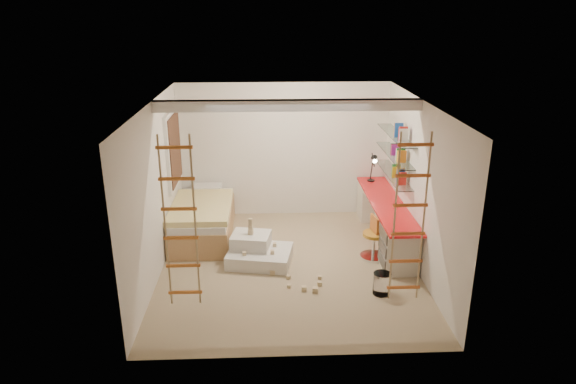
{
  "coord_description": "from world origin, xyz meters",
  "views": [
    {
      "loc": [
        -0.33,
        -7.3,
        3.88
      ],
      "look_at": [
        0.0,
        0.3,
        1.15
      ],
      "focal_mm": 32.0,
      "sensor_mm": 36.0,
      "label": 1
    }
  ],
  "objects_px": {
    "desk": "(385,220)",
    "swivel_chair": "(374,243)",
    "bed": "(203,219)",
    "play_platform": "(257,252)"
  },
  "relations": [
    {
      "from": "swivel_chair",
      "to": "play_platform",
      "type": "height_order",
      "value": "swivel_chair"
    },
    {
      "from": "desk",
      "to": "swivel_chair",
      "type": "xyz_separation_m",
      "value": [
        -0.32,
        -0.62,
        -0.14
      ]
    },
    {
      "from": "bed",
      "to": "desk",
      "type": "bearing_deg",
      "value": -6.49
    },
    {
      "from": "desk",
      "to": "bed",
      "type": "relative_size",
      "value": 1.4
    },
    {
      "from": "desk",
      "to": "bed",
      "type": "bearing_deg",
      "value": 173.51
    },
    {
      "from": "swivel_chair",
      "to": "play_platform",
      "type": "relative_size",
      "value": 0.65
    },
    {
      "from": "bed",
      "to": "play_platform",
      "type": "height_order",
      "value": "bed"
    },
    {
      "from": "bed",
      "to": "swivel_chair",
      "type": "xyz_separation_m",
      "value": [
        2.88,
        -0.99,
        -0.06
      ]
    },
    {
      "from": "desk",
      "to": "bed",
      "type": "xyz_separation_m",
      "value": [
        -3.2,
        0.36,
        -0.07
      ]
    },
    {
      "from": "bed",
      "to": "play_platform",
      "type": "xyz_separation_m",
      "value": [
        0.98,
        -1.03,
        -0.16
      ]
    }
  ]
}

